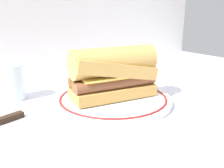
# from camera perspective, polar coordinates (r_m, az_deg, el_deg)

# --- Properties ---
(ground_plane) EXTENTS (1.50, 1.50, 0.00)m
(ground_plane) POSITION_cam_1_polar(r_m,az_deg,el_deg) (0.61, 0.74, -4.03)
(ground_plane) COLOR silver
(plate) EXTENTS (0.28, 0.28, 0.01)m
(plate) POSITION_cam_1_polar(r_m,az_deg,el_deg) (0.61, -0.00, -3.35)
(plate) COLOR white
(plate) RESTS_ON ground_plane
(sausage_sandwich) EXTENTS (0.21, 0.11, 0.12)m
(sausage_sandwich) POSITION_cam_1_polar(r_m,az_deg,el_deg) (0.59, 0.00, 2.87)
(sausage_sandwich) COLOR tan
(sausage_sandwich) RESTS_ON plate
(drinking_glass) EXTENTS (0.06, 0.06, 0.09)m
(drinking_glass) POSITION_cam_1_polar(r_m,az_deg,el_deg) (0.66, -22.00, -0.10)
(drinking_glass) COLOR silver
(drinking_glass) RESTS_ON ground_plane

